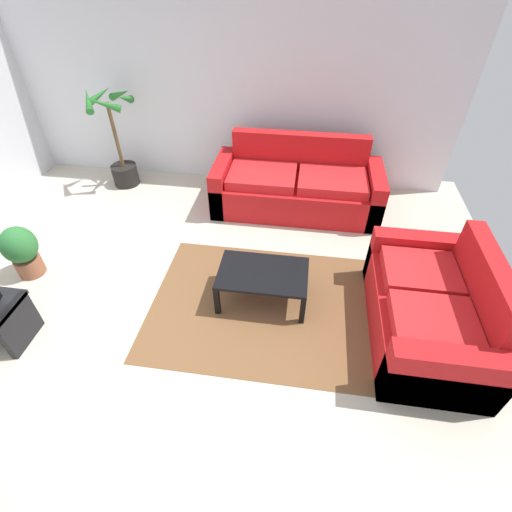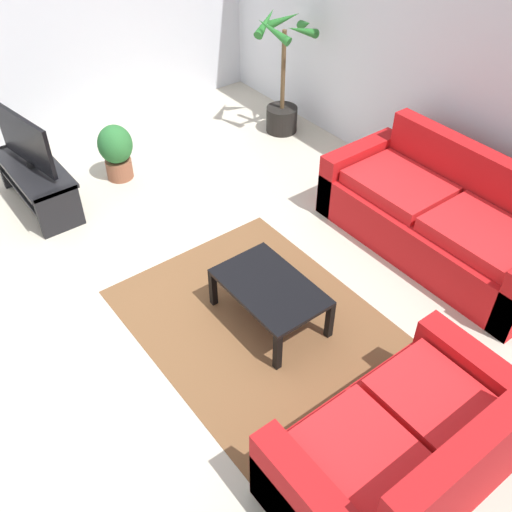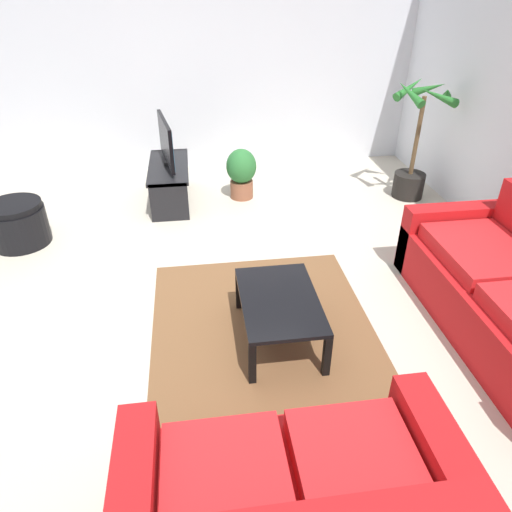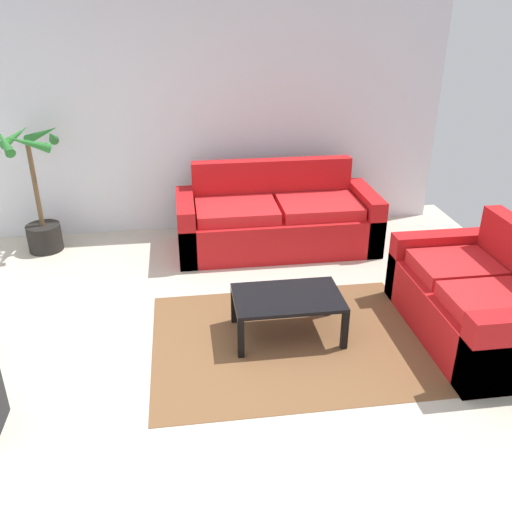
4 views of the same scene
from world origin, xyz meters
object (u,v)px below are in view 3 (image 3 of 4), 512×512
tv_stand (169,177)px  ottoman (18,224)px  tv (166,141)px  potted_plant_small (241,172)px  potted_palm (415,154)px  coffee_table (279,304)px

tv_stand → ottoman: tv_stand is taller
tv → potted_plant_small: bearing=88.5°
potted_palm → coffee_table: bearing=-41.2°
potted_palm → potted_plant_small: potted_palm is taller
potted_plant_small → ottoman: bearing=-71.2°
potted_palm → potted_plant_small: bearing=-97.5°
tv → potted_plant_small: tv is taller
potted_plant_small → ottoman: size_ratio=1.07×
potted_plant_small → potted_palm: bearing=82.5°
potted_plant_small → coffee_table: bearing=-0.3°
tv → tv_stand: bearing=-80.6°
tv → coffee_table: size_ratio=0.99×
coffee_table → ottoman: ottoman is taller
coffee_table → potted_palm: potted_palm is taller
potted_palm → potted_plant_small: size_ratio=2.30×
coffee_table → potted_palm: bearing=138.8°
coffee_table → potted_plant_small: size_ratio=1.46×
coffee_table → potted_plant_small: 2.57m
tv → potted_plant_small: 0.93m
potted_plant_small → ottoman: 2.46m
tv → coffee_table: 2.75m
potted_plant_small → tv_stand: bearing=-91.5°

